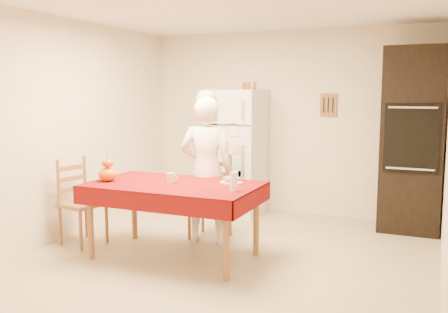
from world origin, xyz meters
The scene contains 17 objects.
floor centered at (0.00, 0.00, 0.00)m, with size 4.50×4.50×0.00m, color tan.
room_shell centered at (0.00, 0.00, 1.62)m, with size 4.02×4.52×2.51m.
refrigerator centered at (-0.65, 1.88, 0.85)m, with size 0.75×0.74×1.70m.
oven_cabinet centered at (1.63, 1.93, 1.10)m, with size 0.70×0.62×2.20m.
dining_table centered at (-0.50, -0.09, 0.69)m, with size 1.70×1.00×0.76m.
chair_far centered at (-0.45, 0.73, 0.51)m, with size 0.42×0.40×0.95m.
chair_left centered at (-1.70, -0.10, 0.51)m, with size 0.47×0.49×0.95m.
seated_woman centered at (-0.41, 0.48, 0.81)m, with size 0.59×0.39×1.63m, color white.
coffee_mug centered at (-0.55, -0.06, 0.81)m, with size 0.08×0.08×0.10m, color silver.
pumpkin_lower centered at (-1.19, -0.25, 0.83)m, with size 0.19×0.19×0.14m, color #CC5804.
pumpkin_upper centered at (-1.19, -0.25, 0.95)m, with size 0.12×0.12×0.09m, color #C44A04.
wine_glass centered at (0.19, -0.20, 0.85)m, with size 0.07×0.07×0.18m, color white.
bread_plate centered at (0.03, 0.13, 0.77)m, with size 0.24×0.24×0.02m, color white.
bread_loaf centered at (0.03, 0.13, 0.81)m, with size 0.18×0.10×0.06m, color #9E824D.
spice_jar_left centered at (-0.53, 1.93, 1.75)m, with size 0.05×0.05×0.10m, color brown.
spice_jar_mid centered at (-0.47, 1.93, 1.75)m, with size 0.05×0.05×0.10m, color #97591B.
spice_jar_right centered at (-0.38, 1.93, 1.75)m, with size 0.05×0.05×0.10m, color brown.
Camera 1 is at (1.92, -4.40, 1.68)m, focal length 40.00 mm.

